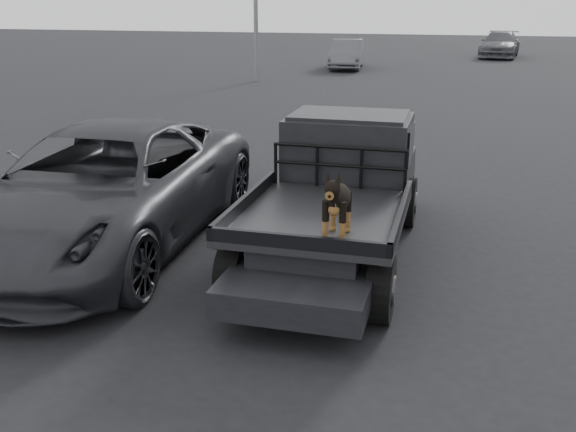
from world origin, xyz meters
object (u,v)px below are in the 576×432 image
(distant_car_a, at_px, (347,54))
(distant_car_b, at_px, (500,45))
(dog, at_px, (338,204))
(parked_suv, at_px, (105,188))
(flatbed_ute, at_px, (335,224))

(distant_car_a, relative_size, distant_car_b, 0.84)
(dog, xyz_separation_m, distant_car_b, (3.26, 34.90, -0.55))
(distant_car_a, bearing_deg, dog, -85.84)
(parked_suv, xyz_separation_m, distant_car_b, (6.79, 33.60, -0.09))
(parked_suv, distance_m, distant_car_b, 34.28)
(distant_car_b, bearing_deg, distant_car_a, -123.84)
(distant_car_b, bearing_deg, dog, -88.00)
(dog, height_order, parked_suv, same)
(flatbed_ute, height_order, dog, dog)
(dog, bearing_deg, distant_car_b, 84.67)
(flatbed_ute, relative_size, distant_car_b, 1.06)
(distant_car_a, height_order, distant_car_b, distant_car_b)
(dog, height_order, distant_car_b, dog)
(flatbed_ute, relative_size, parked_suv, 0.90)
(parked_suv, height_order, distant_car_a, parked_suv)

